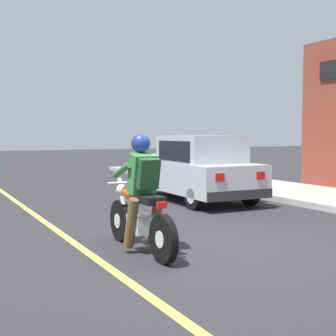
% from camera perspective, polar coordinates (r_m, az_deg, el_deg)
% --- Properties ---
extents(ground_plane, '(80.00, 80.00, 0.00)m').
position_cam_1_polar(ground_plane, '(6.88, 6.26, -9.43)').
color(ground_plane, '#2B2B2D').
extents(sidewalk_curb, '(2.60, 22.00, 0.14)m').
position_cam_1_polar(sidewalk_curb, '(12.26, 17.51, -3.23)').
color(sidewalk_curb, '#ADAAA3').
rests_on(sidewalk_curb, ground).
extents(lane_stripe, '(0.12, 19.80, 0.01)m').
position_cam_1_polar(lane_stripe, '(8.89, -14.77, -6.38)').
color(lane_stripe, '#D1C64C').
rests_on(lane_stripe, ground).
extents(motorcycle_with_rider, '(0.56, 2.02, 1.62)m').
position_cam_1_polar(motorcycle_with_rider, '(6.41, -3.37, -4.25)').
color(motorcycle_with_rider, black).
rests_on(motorcycle_with_rider, ground).
extents(car_hatchback, '(1.73, 3.82, 1.57)m').
position_cam_1_polar(car_hatchback, '(11.24, 3.56, -0.14)').
color(car_hatchback, black).
rests_on(car_hatchback, ground).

